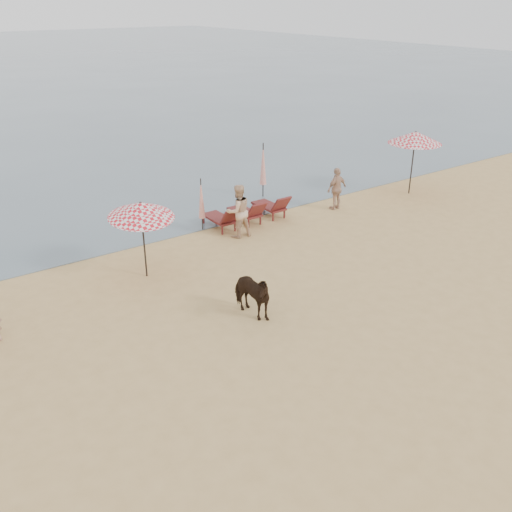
{
  "coord_description": "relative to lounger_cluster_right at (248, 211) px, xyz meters",
  "views": [
    {
      "loc": [
        -8.75,
        -7.34,
        8.03
      ],
      "look_at": [
        0.0,
        5.0,
        1.1
      ],
      "focal_mm": 40.0,
      "sensor_mm": 36.0,
      "label": 1
    }
  ],
  "objects": [
    {
      "name": "umbrella_open_right",
      "position": [
        7.91,
        -1.16,
        2.04
      ],
      "size": [
        2.28,
        2.28,
        2.78
      ],
      "rotation": [
        0.0,
        0.0,
        0.04
      ],
      "color": "black",
      "rests_on": "ground"
    },
    {
      "name": "umbrella_closed_left",
      "position": [
        -1.82,
        0.38,
        0.77
      ],
      "size": [
        0.24,
        0.24,
        2.01
      ],
      "rotation": [
        0.0,
        0.0,
        0.17
      ],
      "color": "black",
      "rests_on": "ground"
    },
    {
      "name": "lounger_cluster_right",
      "position": [
        0.0,
        0.0,
        0.0
      ],
      "size": [
        3.06,
        1.82,
        0.67
      ],
      "rotation": [
        0.0,
        0.0,
        0.01
      ],
      "color": "maroon",
      "rests_on": "ground"
    },
    {
      "name": "umbrella_open_left_b",
      "position": [
        -5.21,
        -1.94,
        1.74
      ],
      "size": [
        2.0,
        2.04,
        2.55
      ],
      "rotation": [
        0.0,
        0.0,
        -0.17
      ],
      "color": "black",
      "rests_on": "ground"
    },
    {
      "name": "beachgoer_right_b",
      "position": [
        3.85,
        -0.78,
        0.4
      ],
      "size": [
        1.05,
        0.51,
        1.74
      ],
      "primitive_type": "imported",
      "rotation": [
        0.0,
        0.0,
        3.23
      ],
      "color": "tan",
      "rests_on": "ground"
    },
    {
      "name": "cow",
      "position": [
        -3.95,
        -5.84,
        0.2
      ],
      "size": [
        0.92,
        1.66,
        1.34
      ],
      "primitive_type": "imported",
      "rotation": [
        0.0,
        0.0,
        0.13
      ],
      "color": "black",
      "rests_on": "ground"
    },
    {
      "name": "umbrella_closed_right",
      "position": [
        2.3,
        2.19,
        1.0
      ],
      "size": [
        0.29,
        0.29,
        2.39
      ],
      "rotation": [
        0.0,
        0.0,
        0.39
      ],
      "color": "black",
      "rests_on": "ground"
    },
    {
      "name": "beachgoer_right_a",
      "position": [
        -1.07,
        -0.92,
        0.52
      ],
      "size": [
        1.01,
        0.81,
        1.96
      ],
      "primitive_type": "imported",
      "rotation": [
        0.0,
        0.0,
        3.06
      ],
      "color": "tan",
      "rests_on": "ground"
    },
    {
      "name": "ground",
      "position": [
        -2.94,
        -9.67,
        -0.46
      ],
      "size": [
        120.0,
        120.0,
        0.0
      ],
      "primitive_type": "plane",
      "color": "tan",
      "rests_on": "ground"
    }
  ]
}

